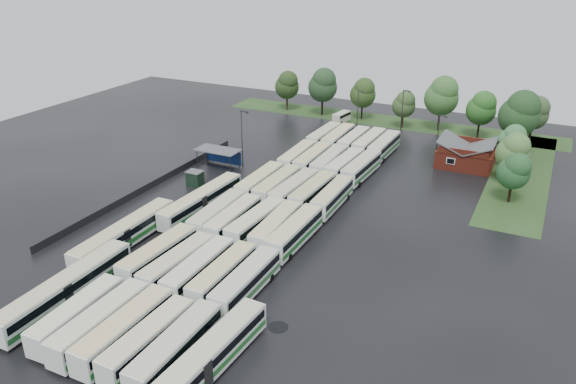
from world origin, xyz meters
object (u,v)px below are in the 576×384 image
at_px(artic_bus_east, 203,364).
at_px(minibus, 342,117).
at_px(brick_building, 466,157).
at_px(artic_bus_west_a, 67,288).

bearing_deg(artic_bus_east, minibus, 105.43).
relative_size(brick_building, artic_bus_west_a, 0.53).
bearing_deg(minibus, artic_bus_west_a, -82.11).
bearing_deg(artic_bus_west_a, minibus, 87.83).
relative_size(artic_bus_west_a, artic_bus_east, 1.01).
bearing_deg(artic_bus_east, brick_building, 82.97).
distance_m(brick_building, minibus, 35.43).
relative_size(brick_building, minibus, 1.80).
bearing_deg(brick_building, artic_bus_east, -99.83).
bearing_deg(minibus, artic_bus_east, -68.10).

